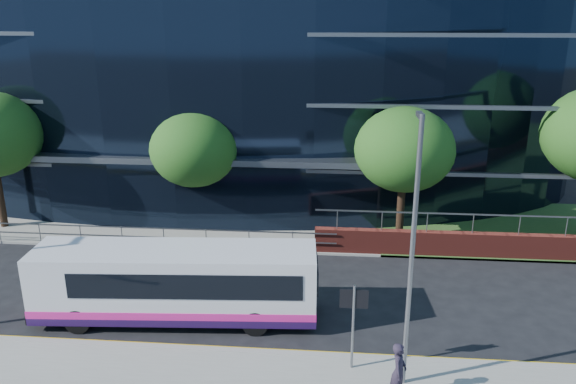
# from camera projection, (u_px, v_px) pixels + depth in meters

# --- Properties ---
(ground) EXTENTS (200.00, 200.00, 0.00)m
(ground) POSITION_uv_depth(u_px,v_px,m) (218.00, 336.00, 19.24)
(ground) COLOR black
(ground) RESTS_ON ground
(kerb) EXTENTS (80.00, 0.25, 0.16)m
(kerb) POSITION_uv_depth(u_px,v_px,m) (212.00, 351.00, 18.27)
(kerb) COLOR gray
(kerb) RESTS_ON ground
(yellow_line_outer) EXTENTS (80.00, 0.08, 0.01)m
(yellow_line_outer) POSITION_uv_depth(u_px,v_px,m) (214.00, 349.00, 18.48)
(yellow_line_outer) COLOR gold
(yellow_line_outer) RESTS_ON ground
(yellow_line_inner) EXTENTS (80.00, 0.08, 0.01)m
(yellow_line_inner) POSITION_uv_depth(u_px,v_px,m) (214.00, 346.00, 18.62)
(yellow_line_inner) COLOR gold
(yellow_line_inner) RESTS_ON ground
(far_forecourt) EXTENTS (50.00, 8.00, 0.10)m
(far_forecourt) POSITION_uv_depth(u_px,v_px,m) (150.00, 217.00, 30.14)
(far_forecourt) COLOR gray
(far_forecourt) RESTS_ON ground
(glass_office) EXTENTS (44.00, 23.10, 16.00)m
(glass_office) POSITION_uv_depth(u_px,v_px,m) (219.00, 53.00, 36.87)
(glass_office) COLOR black
(glass_office) RESTS_ON ground
(guard_railings) EXTENTS (24.00, 0.05, 1.10)m
(guard_railings) POSITION_uv_depth(u_px,v_px,m) (80.00, 230.00, 26.28)
(guard_railings) COLOR slate
(guard_railings) RESTS_ON ground
(apartment_block) EXTENTS (60.00, 42.00, 30.00)m
(apartment_block) POSITION_uv_depth(u_px,v_px,m) (574.00, 6.00, 67.41)
(apartment_block) COLOR #2D511E
(apartment_block) RESTS_ON ground
(street_sign) EXTENTS (0.85, 0.09, 2.80)m
(street_sign) POSITION_uv_depth(u_px,v_px,m) (354.00, 309.00, 16.70)
(street_sign) COLOR slate
(street_sign) RESTS_ON pavement_near
(tree_far_b) EXTENTS (4.29, 4.29, 6.05)m
(tree_far_b) POSITION_uv_depth(u_px,v_px,m) (194.00, 150.00, 27.19)
(tree_far_b) COLOR black
(tree_far_b) RESTS_ON ground
(tree_far_c) EXTENTS (4.62, 4.62, 6.51)m
(tree_far_c) POSITION_uv_depth(u_px,v_px,m) (404.00, 150.00, 25.80)
(tree_far_c) COLOR black
(tree_far_c) RESTS_ON ground
(tree_dist_e) EXTENTS (4.62, 4.62, 6.51)m
(tree_dist_e) POSITION_uv_depth(u_px,v_px,m) (548.00, 77.00, 53.78)
(tree_dist_e) COLOR black
(tree_dist_e) RESTS_ON ground
(streetlight_east) EXTENTS (0.15, 0.77, 8.00)m
(streetlight_east) POSITION_uv_depth(u_px,v_px,m) (412.00, 248.00, 15.32)
(streetlight_east) COLOR slate
(streetlight_east) RESTS_ON pavement_near
(city_bus) EXTENTS (10.13, 2.94, 2.71)m
(city_bus) POSITION_uv_depth(u_px,v_px,m) (178.00, 283.00, 19.89)
(city_bus) COLOR silver
(city_bus) RESTS_ON ground
(pedestrian) EXTENTS (0.55, 0.71, 1.74)m
(pedestrian) POSITION_uv_depth(u_px,v_px,m) (399.00, 371.00, 15.67)
(pedestrian) COLOR #241D2C
(pedestrian) RESTS_ON pavement_near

